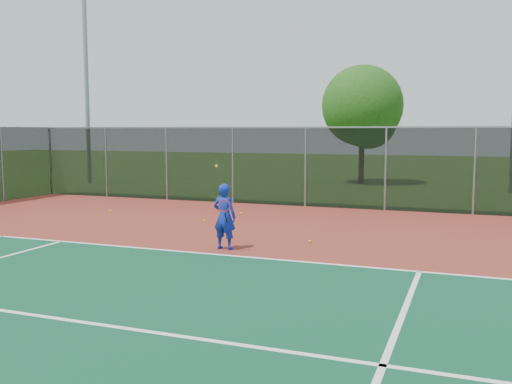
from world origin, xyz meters
TOP-DOWN VIEW (x-y plane):
  - ground at (0.00, 0.00)m, footprint 120.00×120.00m
  - court_apron at (0.00, 2.00)m, footprint 30.00×20.00m
  - court_lines at (2.00, -1.88)m, footprint 22.10×13.05m
  - fence_back at (0.00, 12.00)m, footprint 30.00×0.06m
  - tennis_player at (-2.65, 3.67)m, footprint 0.61×0.62m
  - practice_ball_1 at (-9.05, 8.05)m, footprint 0.07×0.07m
  - practice_ball_2 at (-4.96, 7.25)m, footprint 0.07×0.07m
  - practice_ball_4 at (-0.92, 5.19)m, footprint 0.07×0.07m
  - practice_ball_6 at (-4.49, 9.20)m, footprint 0.07×0.07m
  - floodlight_nw at (-16.84, 17.20)m, footprint 0.90×0.40m
  - tree_back_left at (-2.66, 22.18)m, footprint 4.37×4.37m

SIDE VIEW (x-z plane):
  - ground at x=0.00m, z-range 0.00..0.00m
  - court_apron at x=0.00m, z-range 0.00..0.02m
  - court_lines at x=2.00m, z-range 0.03..0.03m
  - practice_ball_1 at x=-9.05m, z-range 0.02..0.09m
  - practice_ball_2 at x=-4.96m, z-range 0.02..0.09m
  - practice_ball_4 at x=-0.92m, z-range 0.02..0.09m
  - practice_ball_6 at x=-4.49m, z-range 0.02..0.09m
  - tennis_player at x=-2.65m, z-range -0.20..1.85m
  - fence_back at x=0.00m, z-range 0.05..3.08m
  - tree_back_left at x=-2.66m, z-range 0.82..7.24m
  - floodlight_nw at x=-16.84m, z-range 0.78..13.20m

